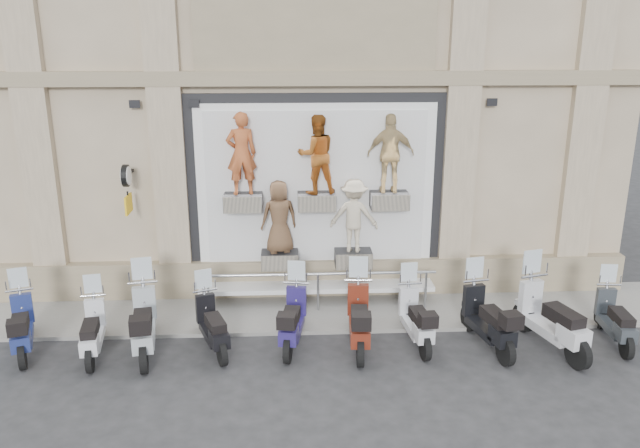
# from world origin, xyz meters

# --- Properties ---
(ground) EXTENTS (90.00, 90.00, 0.00)m
(ground) POSITION_xyz_m (0.00, 0.00, 0.00)
(ground) COLOR #2A2A2C
(ground) RESTS_ON ground
(sidewalk) EXTENTS (16.00, 2.20, 0.08)m
(sidewalk) POSITION_xyz_m (0.00, 2.10, 0.04)
(sidewalk) COLOR gray
(sidewalk) RESTS_ON ground
(building) EXTENTS (14.00, 8.60, 12.00)m
(building) POSITION_xyz_m (0.00, 7.00, 6.00)
(building) COLOR tan
(building) RESTS_ON ground
(shop_vitrine) EXTENTS (5.60, 0.83, 4.30)m
(shop_vitrine) POSITION_xyz_m (0.07, 2.75, 2.40)
(shop_vitrine) COLOR black
(shop_vitrine) RESTS_ON ground
(guard_rail) EXTENTS (5.06, 0.10, 0.93)m
(guard_rail) POSITION_xyz_m (0.00, 2.00, 0.47)
(guard_rail) COLOR #9EA0A5
(guard_rail) RESTS_ON ground
(clock_sign_bracket) EXTENTS (0.10, 0.80, 1.02)m
(clock_sign_bracket) POSITION_xyz_m (-3.90, 2.47, 2.80)
(clock_sign_bracket) COLOR black
(clock_sign_bracket) RESTS_ON ground
(scooter_a) EXTENTS (1.09, 1.89, 1.47)m
(scooter_a) POSITION_xyz_m (-5.56, 0.58, 0.74)
(scooter_a) COLOR navy
(scooter_a) RESTS_ON ground
(scooter_b) EXTENTS (0.77, 1.77, 1.39)m
(scooter_b) POSITION_xyz_m (-4.22, 0.41, 0.69)
(scooter_b) COLOR silver
(scooter_b) RESTS_ON ground
(scooter_c) EXTENTS (0.94, 2.11, 1.65)m
(scooter_c) POSITION_xyz_m (-3.29, 0.45, 0.83)
(scooter_c) COLOR #9DA5AA
(scooter_c) RESTS_ON ground
(scooter_d) EXTENTS (1.09, 1.81, 1.41)m
(scooter_d) POSITION_xyz_m (-2.05, 0.50, 0.71)
(scooter_d) COLOR black
(scooter_d) RESTS_ON ground
(scooter_e) EXTENTS (0.80, 1.90, 1.49)m
(scooter_e) POSITION_xyz_m (-0.55, 0.61, 0.75)
(scooter_e) COLOR navy
(scooter_e) RESTS_ON ground
(scooter_f) EXTENTS (0.71, 2.00, 1.59)m
(scooter_f) POSITION_xyz_m (0.70, 0.47, 0.80)
(scooter_f) COLOR #5E1D10
(scooter_f) RESTS_ON ground
(scooter_g) EXTENTS (0.67, 1.81, 1.44)m
(scooter_g) POSITION_xyz_m (1.80, 0.57, 0.72)
(scooter_g) COLOR silver
(scooter_g) RESTS_ON ground
(scooter_h) EXTENTS (0.93, 2.02, 1.58)m
(scooter_h) POSITION_xyz_m (3.12, 0.36, 0.79)
(scooter_h) COLOR black
(scooter_h) RESTS_ON ground
(scooter_i) EXTENTS (1.18, 2.24, 1.74)m
(scooter_i) POSITION_xyz_m (4.28, 0.22, 0.87)
(scooter_i) COLOR silver
(scooter_i) RESTS_ON ground
(scooter_j) EXTENTS (0.68, 1.76, 1.40)m
(scooter_j) POSITION_xyz_m (5.61, 0.40, 0.70)
(scooter_j) COLOR #2A2E33
(scooter_j) RESTS_ON ground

